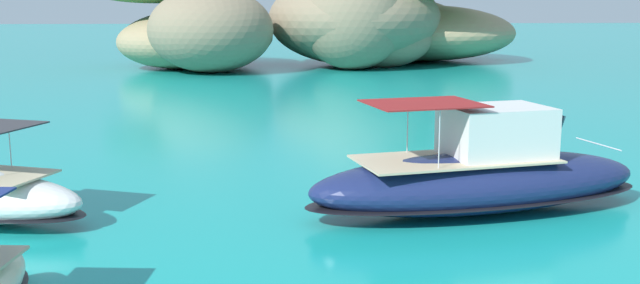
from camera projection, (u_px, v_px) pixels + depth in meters
islet_large at (384, 22)px, 73.91m from camera, size 31.27×29.68×9.64m
islet_small at (195, 33)px, 68.85m from camera, size 20.31×24.69×7.84m
motorboat_navy at (480, 177)px, 22.06m from camera, size 11.08×5.48×3.33m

